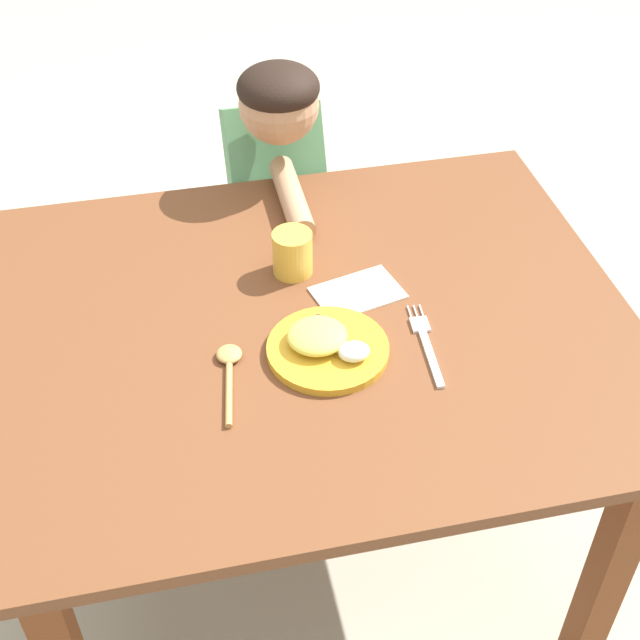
{
  "coord_description": "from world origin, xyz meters",
  "views": [
    {
      "loc": [
        -0.22,
        -1.12,
        1.68
      ],
      "look_at": [
        0.02,
        -0.03,
        0.69
      ],
      "focal_mm": 49.54,
      "sensor_mm": 36.0,
      "label": 1
    }
  ],
  "objects_px": {
    "spoon": "(229,368)",
    "person": "(277,219)",
    "plate": "(327,345)",
    "drinking_cup": "(295,253)",
    "fork": "(426,343)"
  },
  "relations": [
    {
      "from": "spoon",
      "to": "person",
      "type": "bearing_deg",
      "value": -8.17
    },
    {
      "from": "person",
      "to": "plate",
      "type": "bearing_deg",
      "value": 87.84
    },
    {
      "from": "spoon",
      "to": "plate",
      "type": "bearing_deg",
      "value": -78.44
    },
    {
      "from": "spoon",
      "to": "person",
      "type": "relative_size",
      "value": 0.2
    },
    {
      "from": "spoon",
      "to": "person",
      "type": "height_order",
      "value": "person"
    },
    {
      "from": "spoon",
      "to": "drinking_cup",
      "type": "distance_m",
      "value": 0.28
    },
    {
      "from": "plate",
      "to": "fork",
      "type": "xyz_separation_m",
      "value": [
        0.17,
        -0.02,
        -0.01
      ]
    },
    {
      "from": "fork",
      "to": "person",
      "type": "distance_m",
      "value": 0.68
    },
    {
      "from": "person",
      "to": "fork",
      "type": "bearing_deg",
      "value": 102.48
    },
    {
      "from": "fork",
      "to": "drinking_cup",
      "type": "bearing_deg",
      "value": 40.45
    },
    {
      "from": "plate",
      "to": "person",
      "type": "xyz_separation_m",
      "value": [
        0.02,
        0.63,
        -0.18
      ]
    },
    {
      "from": "fork",
      "to": "person",
      "type": "bearing_deg",
      "value": 16.76
    },
    {
      "from": "fork",
      "to": "person",
      "type": "xyz_separation_m",
      "value": [
        -0.14,
        0.65,
        -0.17
      ]
    },
    {
      "from": "plate",
      "to": "person",
      "type": "height_order",
      "value": "person"
    },
    {
      "from": "plate",
      "to": "drinking_cup",
      "type": "height_order",
      "value": "drinking_cup"
    }
  ]
}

